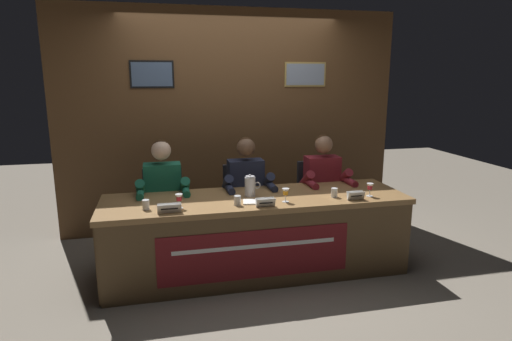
{
  "coord_description": "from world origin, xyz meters",
  "views": [
    {
      "loc": [
        -0.87,
        -3.76,
        1.85
      ],
      "look_at": [
        0.0,
        0.0,
        0.99
      ],
      "focal_mm": 30.24,
      "sensor_mm": 36.0,
      "label": 1
    }
  ],
  "objects_px": {
    "nameplate_center": "(266,202)",
    "water_cup_center": "(237,201)",
    "water_pitcher_central": "(250,186)",
    "panelist_left": "(163,193)",
    "conference_table": "(258,225)",
    "chair_center": "(244,208)",
    "juice_glass_left": "(179,198)",
    "document_stack_center": "(255,202)",
    "juice_glass_center": "(286,193)",
    "nameplate_right": "(356,195)",
    "chair_right": "(317,203)",
    "nameplate_left": "(169,208)",
    "chair_left": "(164,214)",
    "panelist_center": "(247,188)",
    "water_cup_left": "(146,205)",
    "panelist_right": "(325,184)",
    "juice_glass_right": "(370,187)",
    "water_cup_right": "(334,193)"
  },
  "relations": [
    {
      "from": "nameplate_center",
      "to": "water_cup_center",
      "type": "bearing_deg",
      "value": 155.98
    },
    {
      "from": "water_pitcher_central",
      "to": "panelist_left",
      "type": "bearing_deg",
      "value": 155.65
    },
    {
      "from": "conference_table",
      "to": "chair_center",
      "type": "distance_m",
      "value": 0.7
    },
    {
      "from": "juice_glass_left",
      "to": "water_pitcher_central",
      "type": "bearing_deg",
      "value": 19.22
    },
    {
      "from": "juice_glass_left",
      "to": "document_stack_center",
      "type": "relative_size",
      "value": 0.53
    },
    {
      "from": "nameplate_center",
      "to": "water_pitcher_central",
      "type": "distance_m",
      "value": 0.37
    },
    {
      "from": "juice_glass_center",
      "to": "nameplate_right",
      "type": "xyz_separation_m",
      "value": [
        0.64,
        -0.08,
        -0.05
      ]
    },
    {
      "from": "water_cup_center",
      "to": "chair_right",
      "type": "relative_size",
      "value": 0.09
    },
    {
      "from": "nameplate_left",
      "to": "chair_right",
      "type": "relative_size",
      "value": 0.22
    },
    {
      "from": "chair_left",
      "to": "panelist_center",
      "type": "relative_size",
      "value": 0.73
    },
    {
      "from": "water_cup_left",
      "to": "water_cup_center",
      "type": "height_order",
      "value": "same"
    },
    {
      "from": "panelist_left",
      "to": "chair_right",
      "type": "distance_m",
      "value": 1.71
    },
    {
      "from": "water_cup_left",
      "to": "panelist_right",
      "type": "bearing_deg",
      "value": 17.32
    },
    {
      "from": "chair_left",
      "to": "juice_glass_left",
      "type": "height_order",
      "value": "chair_left"
    },
    {
      "from": "juice_glass_right",
      "to": "water_cup_right",
      "type": "bearing_deg",
      "value": 171.75
    },
    {
      "from": "chair_left",
      "to": "chair_right",
      "type": "distance_m",
      "value": 1.68
    },
    {
      "from": "panelist_left",
      "to": "panelist_right",
      "type": "height_order",
      "value": "same"
    },
    {
      "from": "nameplate_right",
      "to": "water_pitcher_central",
      "type": "bearing_deg",
      "value": 159.64
    },
    {
      "from": "document_stack_center",
      "to": "water_cup_center",
      "type": "bearing_deg",
      "value": -164.27
    },
    {
      "from": "chair_center",
      "to": "juice_glass_right",
      "type": "height_order",
      "value": "chair_center"
    },
    {
      "from": "conference_table",
      "to": "panelist_left",
      "type": "height_order",
      "value": "panelist_left"
    },
    {
      "from": "water_cup_left",
      "to": "water_pitcher_central",
      "type": "height_order",
      "value": "water_pitcher_central"
    },
    {
      "from": "panelist_center",
      "to": "panelist_right",
      "type": "height_order",
      "value": "same"
    },
    {
      "from": "panelist_center",
      "to": "juice_glass_center",
      "type": "xyz_separation_m",
      "value": [
        0.22,
        -0.62,
        0.11
      ]
    },
    {
      "from": "water_cup_center",
      "to": "juice_glass_right",
      "type": "relative_size",
      "value": 0.69
    },
    {
      "from": "panelist_center",
      "to": "chair_right",
      "type": "relative_size",
      "value": 1.36
    },
    {
      "from": "panelist_left",
      "to": "water_pitcher_central",
      "type": "xyz_separation_m",
      "value": [
        0.79,
        -0.36,
        0.12
      ]
    },
    {
      "from": "panelist_right",
      "to": "juice_glass_left",
      "type": "bearing_deg",
      "value": -159.17
    },
    {
      "from": "water_cup_left",
      "to": "juice_glass_right",
      "type": "bearing_deg",
      "value": -1.31
    },
    {
      "from": "juice_glass_center",
      "to": "panelist_right",
      "type": "bearing_deg",
      "value": 44.85
    },
    {
      "from": "chair_left",
      "to": "panelist_left",
      "type": "xyz_separation_m",
      "value": [
        0.0,
        -0.2,
        0.28
      ]
    },
    {
      "from": "chair_right",
      "to": "panelist_center",
      "type": "bearing_deg",
      "value": -166.63
    },
    {
      "from": "chair_center",
      "to": "water_cup_right",
      "type": "bearing_deg",
      "value": -47.45
    },
    {
      "from": "juice_glass_right",
      "to": "document_stack_center",
      "type": "distance_m",
      "value": 1.09
    },
    {
      "from": "water_cup_left",
      "to": "juice_glass_center",
      "type": "distance_m",
      "value": 1.21
    },
    {
      "from": "water_cup_left",
      "to": "juice_glass_center",
      "type": "height_order",
      "value": "juice_glass_center"
    },
    {
      "from": "juice_glass_left",
      "to": "panelist_center",
      "type": "relative_size",
      "value": 0.1
    },
    {
      "from": "chair_right",
      "to": "chair_center",
      "type": "bearing_deg",
      "value": 180.0
    },
    {
      "from": "panelist_center",
      "to": "juice_glass_right",
      "type": "height_order",
      "value": "panelist_center"
    },
    {
      "from": "water_cup_left",
      "to": "water_cup_right",
      "type": "xyz_separation_m",
      "value": [
        1.7,
        0.0,
        0.0
      ]
    },
    {
      "from": "water_cup_center",
      "to": "water_pitcher_central",
      "type": "relative_size",
      "value": 0.4
    },
    {
      "from": "juice_glass_center",
      "to": "nameplate_left",
      "type": "bearing_deg",
      "value": -175.06
    },
    {
      "from": "chair_center",
      "to": "water_cup_right",
      "type": "xyz_separation_m",
      "value": [
        0.71,
        -0.77,
        0.34
      ]
    },
    {
      "from": "panelist_left",
      "to": "conference_table",
      "type": "bearing_deg",
      "value": -30.93
    },
    {
      "from": "conference_table",
      "to": "chair_left",
      "type": "xyz_separation_m",
      "value": [
        -0.84,
        0.7,
        -0.06
      ]
    },
    {
      "from": "conference_table",
      "to": "chair_left",
      "type": "bearing_deg",
      "value": 140.06
    },
    {
      "from": "chair_left",
      "to": "nameplate_left",
      "type": "bearing_deg",
      "value": -87.56
    },
    {
      "from": "nameplate_right",
      "to": "water_cup_left",
      "type": "bearing_deg",
      "value": 176.16
    },
    {
      "from": "conference_table",
      "to": "nameplate_left",
      "type": "xyz_separation_m",
      "value": [
        -0.8,
        -0.2,
        0.28
      ]
    },
    {
      "from": "conference_table",
      "to": "juice_glass_right",
      "type": "distance_m",
      "value": 1.1
    }
  ]
}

